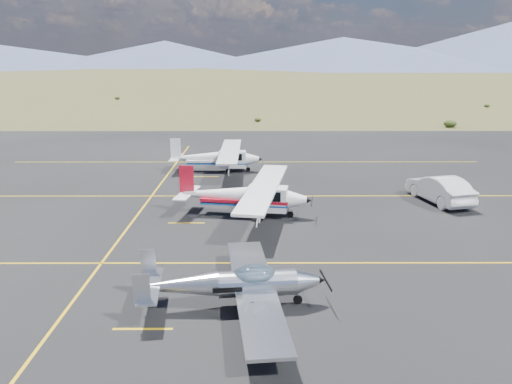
% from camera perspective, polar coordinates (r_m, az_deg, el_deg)
% --- Properties ---
extents(ground, '(1600.00, 1600.00, 0.00)m').
position_cam_1_polar(ground, '(20.25, -2.22, -10.37)').
color(ground, '#383D1C').
rests_on(ground, ground).
extents(apron, '(72.00, 72.00, 0.02)m').
position_cam_1_polar(apron, '(26.74, -1.70, -3.92)').
color(apron, black).
rests_on(apron, ground).
extents(aircraft_low_wing, '(6.49, 9.01, 1.95)m').
position_cam_1_polar(aircraft_low_wing, '(18.03, -2.30, -10.45)').
color(aircraft_low_wing, silver).
rests_on(aircraft_low_wing, apron).
extents(aircraft_cessna, '(6.70, 11.06, 2.79)m').
position_cam_1_polar(aircraft_cessna, '(28.15, -1.28, -0.30)').
color(aircraft_cessna, white).
rests_on(aircraft_cessna, apron).
extents(aircraft_plain, '(6.25, 10.40, 2.65)m').
position_cam_1_polar(aircraft_plain, '(39.36, -4.50, 4.01)').
color(aircraft_plain, silver).
rests_on(aircraft_plain, apron).
extents(sedan, '(2.94, 5.41, 1.69)m').
position_cam_1_polar(sedan, '(32.92, 20.25, 0.34)').
color(sedan, silver).
rests_on(sedan, apron).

